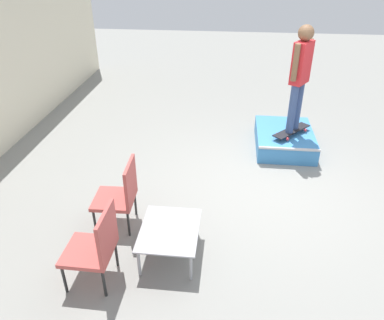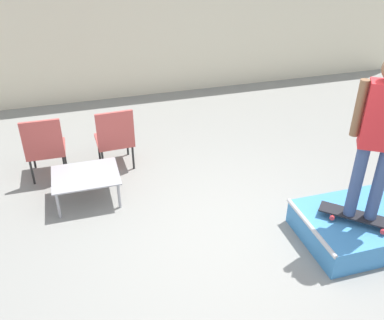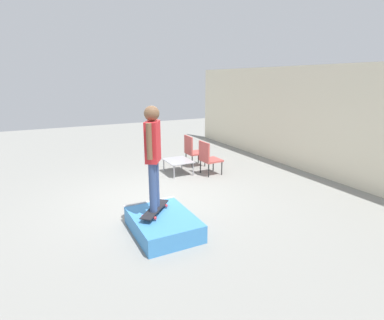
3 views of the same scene
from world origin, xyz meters
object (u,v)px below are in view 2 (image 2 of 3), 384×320
Objects in this scene: person_skater at (381,129)px; patio_chair_left at (45,146)px; skate_ramp_box at (361,226)px; patio_chair_right at (115,136)px; skateboard_on_ramp at (359,216)px; coffee_table at (86,177)px.

patio_chair_left is at bearing 176.02° from person_skater.
patio_chair_right is (-2.51, 2.37, 0.36)m from skate_ramp_box.
patio_chair_left is (-3.34, 2.46, 0.11)m from skateboard_on_ramp.
person_skater reaches higher than skateboard_on_ramp.
person_skater is at bearing 144.37° from patio_chair_left.
person_skater reaches higher than skate_ramp_box.
person_skater is at bearing -31.50° from coffee_table.
person_skater is 2.12× the size of coffee_table.
patio_chair_left is at bearing 145.71° from skate_ramp_box.
patio_chair_right reaches higher than coffee_table.
patio_chair_left is (-0.48, 0.71, 0.17)m from coffee_table.
coffee_table is (-2.86, 1.75, -1.14)m from person_skater.
skateboard_on_ramp is at bearing 144.37° from patio_chair_left.
patio_chair_left reaches higher than skateboard_on_ramp.
skateboard_on_ramp is at bearing 131.71° from patio_chair_right.
patio_chair_left and patio_chair_right have the same top height.
skate_ramp_box is at bearing -29.02° from coffee_table.
coffee_table is at bearing 124.95° from patio_chair_left.
skate_ramp_box is 0.29m from skateboard_on_ramp.
skateboard_on_ramp reaches higher than skate_ramp_box.
patio_chair_left is (-3.34, 2.46, -0.97)m from person_skater.
coffee_table is 0.87m from patio_chair_left.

